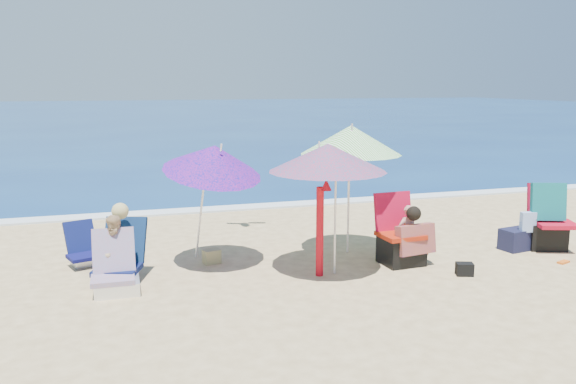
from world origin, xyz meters
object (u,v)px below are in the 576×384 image
object	(u,v)px
umbrella_blue	(214,159)
umbrella_striped	(351,140)
chair_navy	(85,253)
person_left	(118,248)
camp_chair_left	(400,243)
chair_rainbow	(115,276)
person_center	(410,236)
camp_chair_right	(546,225)
umbrella_turquoise	(328,158)
furled_umbrella	(321,223)

from	to	relation	value
umbrella_blue	umbrella_striped	bearing A→B (deg)	0.80
chair_navy	person_left	distance (m)	1.18
umbrella_blue	camp_chair_left	bearing A→B (deg)	-13.45
chair_rainbow	person_center	distance (m)	4.21
umbrella_striped	camp_chair_right	world-z (taller)	umbrella_striped
umbrella_turquoise	chair_navy	distance (m)	3.91
umbrella_turquoise	umbrella_striped	bearing A→B (deg)	49.17
umbrella_turquoise	umbrella_blue	bearing A→B (deg)	152.76
camp_chair_right	chair_navy	bearing A→B (deg)	169.42
person_center	furled_umbrella	bearing A→B (deg)	-175.36
umbrella_blue	chair_navy	xyz separation A→B (m)	(-1.84, 0.74, -1.43)
furled_umbrella	chair_navy	world-z (taller)	furled_umbrella
umbrella_turquoise	person_center	bearing A→B (deg)	0.95
chair_rainbow	person_left	xyz separation A→B (m)	(0.05, 0.34, 0.27)
camp_chair_left	person_center	size ratio (longest dim) A/B	1.17
umbrella_blue	chair_navy	bearing A→B (deg)	158.23
furled_umbrella	person_left	bearing A→B (deg)	168.72
umbrella_striped	umbrella_blue	size ratio (longest dim) A/B	1.06
person_center	person_left	size ratio (longest dim) A/B	0.85
furled_umbrella	person_left	size ratio (longest dim) A/B	1.32
chair_rainbow	person_center	bearing A→B (deg)	-1.15
umbrella_striped	camp_chair_left	xyz separation A→B (m)	(0.54, -0.67, -1.49)
furled_umbrella	umbrella_turquoise	bearing A→B (deg)	37.68
umbrella_turquoise	person_center	world-z (taller)	umbrella_turquoise
umbrella_turquoise	camp_chair_left	xyz separation A→B (m)	(1.21, 0.11, -1.34)
camp_chair_right	person_center	xyz separation A→B (m)	(-2.52, -0.13, 0.04)
furled_umbrella	camp_chair_right	size ratio (longest dim) A/B	1.26
umbrella_blue	person_left	xyz separation A→B (m)	(-1.38, -0.30, -1.12)
umbrella_striped	person_left	size ratio (longest dim) A/B	1.96
umbrella_turquoise	furled_umbrella	world-z (taller)	umbrella_turquoise
umbrella_blue	person_center	world-z (taller)	umbrella_blue
camp_chair_right	person_left	bearing A→B (deg)	177.46
umbrella_blue	chair_rainbow	world-z (taller)	umbrella_blue
chair_navy	furled_umbrella	bearing A→B (deg)	-26.48
chair_rainbow	chair_navy	bearing A→B (deg)	106.74
person_left	camp_chair_right	bearing A→B (deg)	-2.54
umbrella_turquoise	camp_chair_left	size ratio (longest dim) A/B	1.94
umbrella_striped	furled_umbrella	distance (m)	1.57
furled_umbrella	camp_chair_left	size ratio (longest dim) A/B	1.33
chair_navy	person_left	size ratio (longest dim) A/B	0.71
camp_chair_right	person_center	distance (m)	2.53
umbrella_striped	camp_chair_right	xyz separation A→B (m)	(3.18, -0.63, -1.41)
person_center	person_left	bearing A→B (deg)	174.21
chair_navy	chair_rainbow	bearing A→B (deg)	-73.26
umbrella_turquoise	camp_chair_right	distance (m)	4.05
chair_rainbow	camp_chair_right	bearing A→B (deg)	0.35
chair_rainbow	camp_chair_left	size ratio (longest dim) A/B	0.74
umbrella_blue	chair_rainbow	distance (m)	2.09
umbrella_striped	camp_chair_left	world-z (taller)	umbrella_striped
umbrella_turquoise	umbrella_blue	distance (m)	1.63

